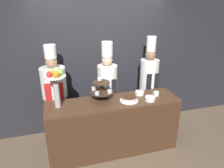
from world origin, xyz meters
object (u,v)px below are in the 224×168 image
cake_round (129,99)px  chef_left (55,93)px  tiered_stand (101,90)px  chef_center_left (107,87)px  serving_bowl_far (140,93)px  serving_bowl_near (150,99)px  cup_white (156,94)px  chef_center_right (149,81)px  fruit_pedestal (56,81)px

cake_round → chef_left: bearing=153.8°
tiered_stand → chef_center_left: (0.20, 0.40, -0.13)m
serving_bowl_far → serving_bowl_near: bearing=-74.6°
tiered_stand → serving_bowl_near: 0.79m
cake_round → serving_bowl_near: serving_bowl_near is taller
cup_white → serving_bowl_near: (-0.18, -0.14, -0.00)m
chef_left → chef_center_right: bearing=-0.0°
serving_bowl_near → serving_bowl_far: size_ratio=1.02×
chef_center_left → chef_center_right: (0.82, -0.00, 0.02)m
tiered_stand → fruit_pedestal: (-0.68, -0.05, 0.23)m
cake_round → chef_center_right: bearing=42.6°
fruit_pedestal → chef_center_left: (0.88, 0.45, -0.36)m
serving_bowl_near → chef_center_left: 0.83m
cake_round → chef_left: 1.26m
chef_left → cup_white: bearing=-16.7°
cup_white → serving_bowl_near: size_ratio=0.54×
cup_white → cake_round: bearing=-172.9°
serving_bowl_far → chef_left: chef_left is taller
cake_round → cup_white: (0.51, 0.06, 0.00)m
fruit_pedestal → serving_bowl_near: size_ratio=3.65×
fruit_pedestal → cake_round: fruit_pedestal is taller
tiered_stand → chef_center_right: bearing=21.4°
chef_left → chef_center_right: 1.74m
chef_left → chef_center_left: 0.92m
serving_bowl_far → chef_left: size_ratio=0.09×
tiered_stand → cup_white: size_ratio=4.20×
tiered_stand → serving_bowl_far: bearing=1.7°
fruit_pedestal → chef_left: chef_left is taller
serving_bowl_near → cake_round: bearing=166.6°
cup_white → chef_center_left: 0.87m
fruit_pedestal → cup_white: 1.64m
chef_center_right → serving_bowl_near: bearing=-113.6°
serving_bowl_near → chef_center_left: chef_center_left is taller
cake_round → serving_bowl_near: bearing=-13.4°
fruit_pedestal → chef_left: (-0.04, 0.45, -0.37)m
cake_round → chef_left: size_ratio=0.16×
chef_center_right → chef_left: bearing=180.0°
cup_white → chef_center_left: size_ratio=0.05×
serving_bowl_near → chef_center_right: size_ratio=0.09×
tiered_stand → chef_center_right: 1.10m
cake_round → chef_center_right: (0.61, 0.56, 0.03)m
tiered_stand → serving_bowl_far: 0.69m
tiered_stand → fruit_pedestal: 0.72m
cake_round → chef_center_left: chef_center_left is taller
fruit_pedestal → tiered_stand: bearing=4.1°
chef_center_left → chef_center_right: 0.82m
tiered_stand → cake_round: 0.46m
cup_white → serving_bowl_near: serving_bowl_near is taller
tiered_stand → cup_white: bearing=-5.8°
serving_bowl_far → chef_center_right: bearing=47.4°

